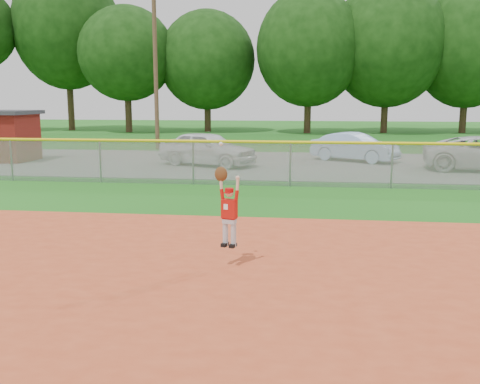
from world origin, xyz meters
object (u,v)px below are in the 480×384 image
object	(u,v)px
car_white_a	(207,148)
ballplayer	(228,207)
utility_shed	(1,135)
car_blue	(355,147)

from	to	relation	value
car_white_a	ballplayer	bearing A→B (deg)	-146.34
car_white_a	utility_shed	size ratio (longest dim) A/B	1.32
car_blue	utility_shed	bearing A→B (deg)	126.08
utility_shed	ballplayer	world-z (taller)	utility_shed
car_white_a	ballplayer	distance (m)	14.15
utility_shed	ballplayer	distance (m)	19.27
car_blue	utility_shed	distance (m)	16.51
car_white_a	car_blue	size ratio (longest dim) A/B	1.09
utility_shed	ballplayer	xyz separation A→B (m)	(12.83, -14.38, -0.12)
car_blue	ballplayer	size ratio (longest dim) A/B	2.17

